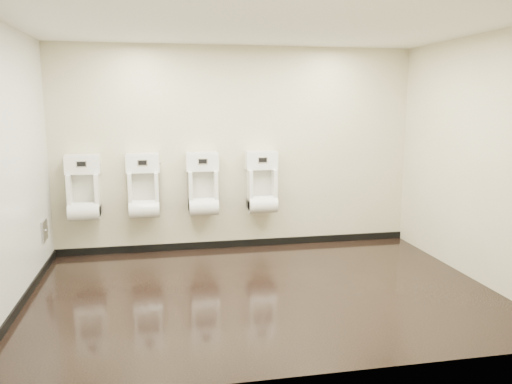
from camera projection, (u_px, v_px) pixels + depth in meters
ground at (263, 291)px, 5.47m from camera, size 5.00×3.50×0.00m
ceiling at (264, 25)px, 4.98m from camera, size 5.00×3.50×0.00m
back_wall at (238, 149)px, 6.92m from camera, size 5.00×0.02×2.80m
front_wall at (314, 194)px, 3.54m from camera, size 5.00×0.02×2.80m
left_wall at (7, 171)px, 4.76m from camera, size 0.02×3.50×2.80m
right_wall at (477, 159)px, 5.70m from camera, size 0.02×3.50×2.80m
tile_overlay_left at (8, 171)px, 4.76m from camera, size 0.01×3.50×2.80m
skirting_back at (238, 243)px, 7.14m from camera, size 5.00×0.02×0.10m
skirting_left at (21, 304)px, 5.00m from camera, size 0.02×3.50×0.10m
access_panel at (44, 231)px, 6.08m from camera, size 0.04×0.25×0.25m
urinal_0 at (84, 192)px, 6.48m from camera, size 0.45×0.34×0.83m
urinal_1 at (144, 190)px, 6.62m from camera, size 0.45×0.34×0.83m
urinal_2 at (203, 188)px, 6.77m from camera, size 0.45×0.34×0.83m
urinal_3 at (262, 187)px, 6.92m from camera, size 0.45×0.34×0.83m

